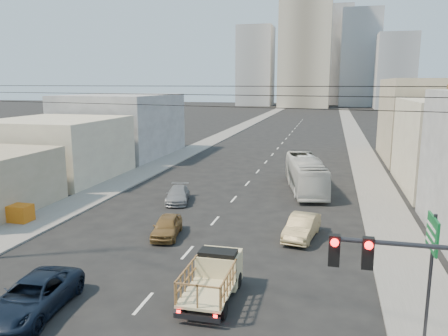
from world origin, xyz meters
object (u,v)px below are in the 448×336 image
at_px(sedan_brown, 167,226).
at_px(navy_pickup, 33,297).
at_px(sedan_tan, 302,227).
at_px(crate_stack, 18,213).
at_px(flatbed_pickup, 213,275).
at_px(sedan_grey, 178,195).
at_px(city_bus, 305,174).
at_px(green_sign, 432,249).
at_px(traffic_signal, 415,305).

bearing_deg(sedan_brown, navy_pickup, -110.90).
relative_size(sedan_tan, crate_stack, 2.42).
relative_size(navy_pickup, crate_stack, 2.86).
bearing_deg(navy_pickup, crate_stack, 126.10).
relative_size(flatbed_pickup, crate_stack, 2.45).
bearing_deg(sedan_grey, flatbed_pickup, -78.57).
bearing_deg(navy_pickup, city_bus, 63.39).
bearing_deg(navy_pickup, green_sign, -0.16).
height_order(city_bus, green_sign, green_sign).
xyz_separation_m(sedan_grey, green_sign, (15.36, -16.56, 3.13)).
bearing_deg(sedan_grey, city_bus, 19.99).
bearing_deg(traffic_signal, sedan_tan, 103.32).
height_order(navy_pickup, sedan_grey, navy_pickup).
xyz_separation_m(flatbed_pickup, traffic_signal, (6.95, -6.72, 2.98)).
xyz_separation_m(navy_pickup, sedan_tan, (10.22, 11.77, 0.00)).
distance_m(sedan_brown, sedan_tan, 8.38).
distance_m(sedan_grey, crate_stack, 11.69).
height_order(sedan_brown, sedan_grey, sedan_brown).
relative_size(flatbed_pickup, sedan_brown, 1.16).
relative_size(city_bus, sedan_brown, 2.83).
height_order(flatbed_pickup, green_sign, green_sign).
height_order(sedan_tan, sedan_grey, sedan_tan).
bearing_deg(sedan_grey, navy_pickup, -103.59).
bearing_deg(crate_stack, sedan_brown, -0.70).
relative_size(sedan_brown, sedan_tan, 0.87).
bearing_deg(sedan_tan, traffic_signal, -67.34).
bearing_deg(green_sign, navy_pickup, -175.14).
height_order(flatbed_pickup, sedan_brown, flatbed_pickup).
bearing_deg(crate_stack, sedan_grey, 41.10).
bearing_deg(traffic_signal, crate_stack, 148.63).
bearing_deg(sedan_brown, sedan_tan, 2.34).
height_order(flatbed_pickup, navy_pickup, flatbed_pickup).
distance_m(flatbed_pickup, sedan_tan, 9.36).
bearing_deg(flatbed_pickup, crate_stack, 155.62).
bearing_deg(traffic_signal, navy_pickup, 165.05).
bearing_deg(sedan_tan, green_sign, -54.88).
height_order(navy_pickup, city_bus, city_bus).
xyz_separation_m(sedan_grey, crate_stack, (-8.81, -7.68, 0.08)).
relative_size(navy_pickup, sedan_tan, 1.18).
bearing_deg(flatbed_pickup, navy_pickup, -156.53).
bearing_deg(sedan_brown, traffic_signal, -58.75).
bearing_deg(sedan_tan, flatbed_pickup, -101.23).
relative_size(city_bus, green_sign, 2.15).
xyz_separation_m(navy_pickup, crate_stack, (-8.89, 10.18, -0.03)).
height_order(city_bus, traffic_signal, traffic_signal).
height_order(navy_pickup, crate_stack, navy_pickup).
bearing_deg(city_bus, navy_pickup, -122.68).
bearing_deg(sedan_grey, traffic_signal, -70.92).
distance_m(city_bus, sedan_tan, 12.65).
bearing_deg(sedan_grey, green_sign, -61.00).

